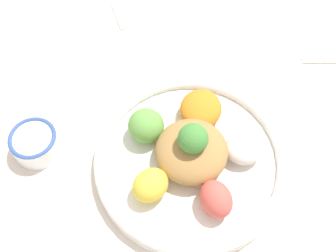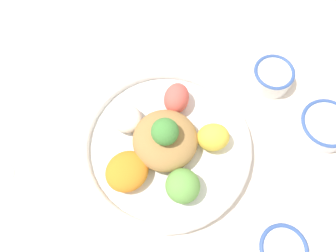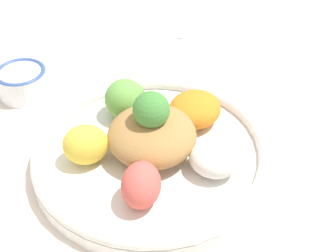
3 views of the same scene
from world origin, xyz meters
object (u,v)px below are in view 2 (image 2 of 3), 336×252
at_px(salad_platter, 165,145).
at_px(rice_bowl_blue, 325,126).
at_px(sauce_bowl_red, 272,76).
at_px(sauce_bowl_dark, 281,249).

distance_m(salad_platter, rice_bowl_blue, 0.32).
xyz_separation_m(sauce_bowl_red, sauce_bowl_dark, (0.22, -0.26, 0.00)).
bearing_deg(sauce_bowl_dark, rice_bowl_blue, 107.09).
relative_size(salad_platter, sauce_bowl_dark, 4.01).
height_order(sauce_bowl_red, rice_bowl_blue, sauce_bowl_red).
distance_m(salad_platter, sauce_bowl_red, 0.27).
bearing_deg(sauce_bowl_dark, sauce_bowl_red, 129.99).
height_order(salad_platter, sauce_bowl_dark, salad_platter).
height_order(rice_bowl_blue, sauce_bowl_dark, sauce_bowl_dark).
bearing_deg(salad_platter, sauce_bowl_red, 78.46).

